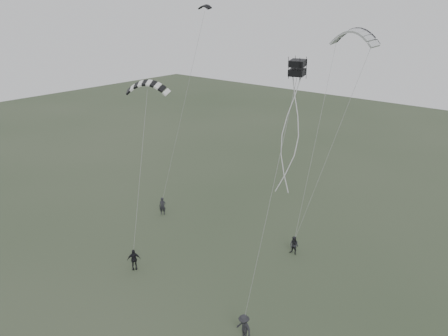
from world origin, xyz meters
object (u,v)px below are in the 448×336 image
Objects in this scene: flyer_center at (134,259)px; flyer_far at (244,328)px; flyer_right at (294,245)px; kite_striped at (147,83)px; kite_box at (297,68)px; flyer_left at (163,206)px; kite_dark_small at (205,6)px; kite_pale_large at (355,31)px.

flyer_far is (10.71, -0.69, 0.07)m from flyer_center.
flyer_far reaches higher than flyer_right.
kite_box is (14.48, -2.67, 2.62)m from kite_striped.
kite_box is (16.75, -5.55, 14.66)m from flyer_left.
flyer_right is 20.56m from kite_dark_small.
kite_box is at bearing -54.21° from flyer_left.
kite_box is at bearing -22.70° from kite_dark_small.
flyer_left is 22.94m from kite_box.
kite_dark_small is at bearing 18.33° from flyer_left.
flyer_right is at bearing -5.16° from flyer_center.
flyer_left is 13.20m from flyer_right.
kite_dark_small is at bearing -150.01° from kite_pale_large.
kite_box reaches higher than flyer_far.
flyer_left is 9.08m from flyer_center.
flyer_center is 18.88m from kite_box.
flyer_far is at bearing -63.45° from flyer_left.
flyer_center is at bearing -130.94° from flyer_right.
kite_dark_small is at bearing 134.10° from kite_box.
flyer_far reaches higher than flyer_left.
kite_pale_large is at bearing 9.05° from kite_striped.
flyer_left is at bearing -140.58° from kite_pale_large.
flyer_far is 22.06m from kite_pale_large.
kite_box is (0.98, 2.68, 14.61)m from flyer_far.
kite_pale_large is at bearing 27.27° from kite_dark_small.
flyer_center is at bearing -171.38° from flyer_far.
flyer_left is at bearing 164.73° from flyer_far.
flyer_far is (2.70, -10.04, 0.13)m from flyer_right.
kite_box is (14.23, -9.03, -2.83)m from kite_dark_small.
kite_pale_large is at bearing 109.08° from flyer_far.
kite_box reaches higher than flyer_center.
flyer_right is 2.00× the size of kite_box.
flyer_right is 1.13× the size of kite_dark_small.
kite_striped reaches higher than flyer_left.
kite_pale_large is 1.18× the size of kite_striped.
flyer_left is at bearing 69.29° from flyer_center.
flyer_left reaches higher than flyer_right.
kite_box is (2.80, -12.65, -1.14)m from kite_pale_large.
flyer_right is 0.86× the size of flyer_far.
flyer_far reaches higher than flyer_center.
kite_dark_small reaches higher than kite_striped.
flyer_far is at bearing -31.77° from kite_dark_small.
kite_pale_large reaches higher than flyer_center.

